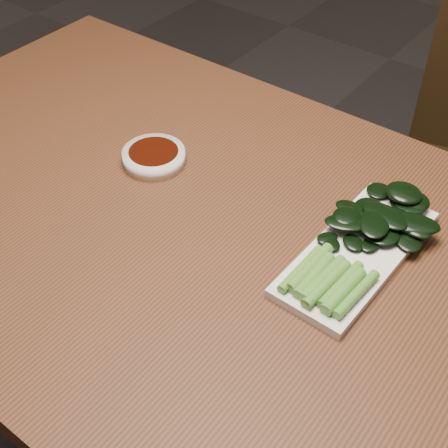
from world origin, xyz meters
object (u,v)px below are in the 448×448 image
Objects in this scene: serving_plate at (357,253)px; sauce_bowl at (154,157)px; table at (219,263)px; gai_lan at (371,233)px.

sauce_bowl is at bearing -178.25° from serving_plate.
serving_plate is (0.19, 0.08, 0.08)m from table.
sauce_bowl is at bearing 160.65° from table.
serving_plate is (0.38, 0.01, -0.01)m from sauce_bowl.
gai_lan is (0.19, 0.11, 0.10)m from table.
sauce_bowl is 0.39m from gai_lan.
table is 0.22m from sauce_bowl.
table is 4.63× the size of gai_lan.
gai_lan reaches higher than serving_plate.
table is at bearing -150.82° from gai_lan.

